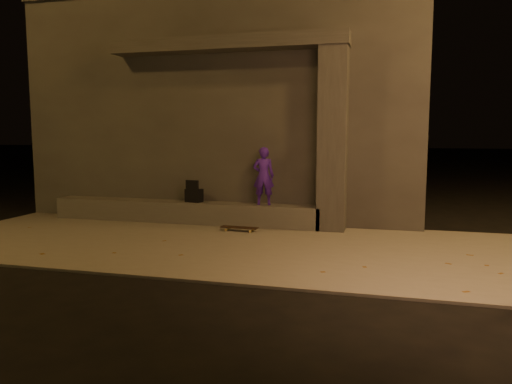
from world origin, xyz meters
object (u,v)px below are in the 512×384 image
(skateboard, at_px, (239,228))
(skateboarder, at_px, (264,176))
(column, at_px, (333,140))
(backpack, at_px, (194,194))

(skateboard, bearing_deg, skateboarder, 65.77)
(column, relative_size, skateboarder, 3.00)
(backpack, bearing_deg, skateboarder, 10.47)
(skateboarder, relative_size, backpack, 2.48)
(skateboarder, bearing_deg, column, 169.47)
(column, height_order, backpack, column)
(skateboarder, height_order, skateboard, skateboarder)
(column, relative_size, backpack, 7.45)
(column, relative_size, skateboard, 4.71)
(skateboard, bearing_deg, backpack, 154.38)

